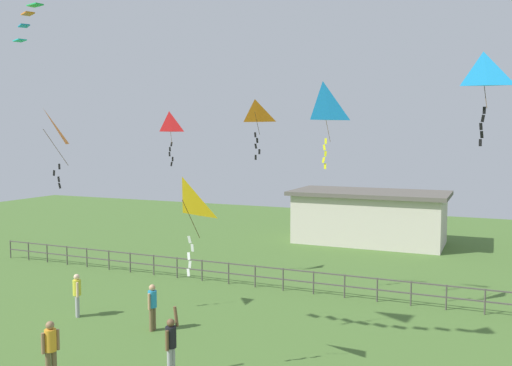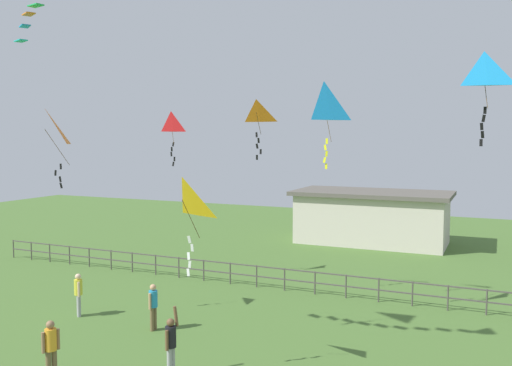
{
  "view_description": "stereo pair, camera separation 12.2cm",
  "coord_description": "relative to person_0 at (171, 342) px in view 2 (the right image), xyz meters",
  "views": [
    {
      "loc": [
        5.54,
        -7.0,
        6.35
      ],
      "look_at": [
        -0.5,
        6.75,
        5.13
      ],
      "focal_mm": 38.32,
      "sensor_mm": 36.0,
      "label": 1
    },
    {
      "loc": [
        5.65,
        -6.95,
        6.35
      ],
      "look_at": [
        -0.5,
        6.75,
        5.13
      ],
      "focal_mm": 38.32,
      "sensor_mm": 36.0,
      "label": 2
    }
  ],
  "objects": [
    {
      "name": "kite_4",
      "position": [
        2.11,
        6.67,
        6.62
      ],
      "size": [
        1.2,
        1.21,
        3.04
      ],
      "color": "#198CD1"
    },
    {
      "name": "kite_7",
      "position": [
        -5.64,
        8.84,
        6.01
      ],
      "size": [
        0.95,
        0.95,
        2.39
      ],
      "color": "red"
    },
    {
      "name": "person_3",
      "position": [
        -5.76,
        2.86,
        -0.05
      ],
      "size": [
        0.36,
        0.35,
        1.55
      ],
      "color": "#99999E",
      "rests_on": "ground_plane"
    },
    {
      "name": "kite_8",
      "position": [
        -6.34,
        2.13,
        5.65
      ],
      "size": [
        1.17,
        1.04,
        2.67
      ],
      "color": "orange"
    },
    {
      "name": "kite_5",
      "position": [
        0.37,
        0.06,
        3.76
      ],
      "size": [
        1.19,
        1.0,
        2.6
      ],
      "color": "yellow"
    },
    {
      "name": "person_0",
      "position": [
        0.0,
        0.0,
        0.0
      ],
      "size": [
        0.29,
        0.48,
        1.87
      ],
      "color": "#99999E",
      "rests_on": "ground_plane"
    },
    {
      "name": "person_7",
      "position": [
        -2.48,
        2.76,
        -0.04
      ],
      "size": [
        0.29,
        0.47,
        1.55
      ],
      "color": "brown",
      "rests_on": "ground_plane"
    },
    {
      "name": "pavilion_building",
      "position": [
        0.82,
        20.98,
        0.67
      ],
      "size": [
        9.28,
        4.87,
        3.17
      ],
      "color": "beige",
      "rests_on": "ground_plane"
    },
    {
      "name": "kite_0",
      "position": [
        7.36,
        4.5,
        7.14
      ],
      "size": [
        1.13,
        1.1,
        2.52
      ],
      "color": "#198CD1"
    },
    {
      "name": "kite_6",
      "position": [
        -0.79,
        7.33,
        6.35
      ],
      "size": [
        1.0,
        0.76,
        2.29
      ],
      "color": "orange"
    },
    {
      "name": "person_5",
      "position": [
        -2.73,
        -1.51,
        -0.01
      ],
      "size": [
        0.3,
        0.46,
        1.62
      ],
      "color": "brown",
      "rests_on": "ground_plane"
    },
    {
      "name": "waterfront_railing",
      "position": [
        1.83,
        8.98,
        -0.32
      ],
      "size": [
        36.02,
        0.06,
        0.95
      ],
      "color": "#4C4742",
      "rests_on": "ground_plane"
    }
  ]
}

